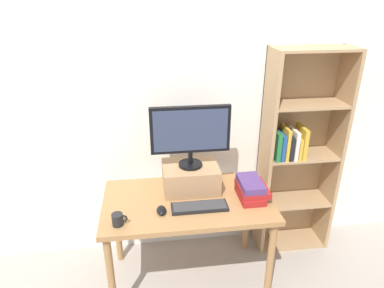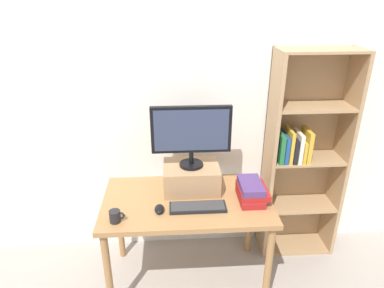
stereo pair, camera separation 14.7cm
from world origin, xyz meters
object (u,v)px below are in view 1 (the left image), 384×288
(book_stack, at_px, (251,189))
(coffee_mug, at_px, (118,219))
(computer_mouse, at_px, (161,210))
(computer_monitor, at_px, (190,133))
(desk, at_px, (188,210))
(riser_box, at_px, (190,177))
(bookshelf_unit, at_px, (297,153))
(keyboard, at_px, (200,207))

(book_stack, distance_m, coffee_mug, 0.94)
(computer_mouse, height_order, coffee_mug, coffee_mug)
(computer_monitor, height_order, book_stack, computer_monitor)
(desk, relative_size, computer_monitor, 2.12)
(riser_box, xyz_separation_m, computer_mouse, (-0.23, -0.28, -0.08))
(book_stack, xyz_separation_m, coffee_mug, (-0.92, -0.20, -0.03))
(desk, distance_m, riser_box, 0.24)
(computer_monitor, bearing_deg, computer_mouse, -129.82)
(desk, distance_m, coffee_mug, 0.54)
(riser_box, xyz_separation_m, computer_monitor, (0.00, -0.00, 0.35))
(desk, height_order, computer_monitor, computer_monitor)
(bookshelf_unit, distance_m, computer_mouse, 1.24)
(bookshelf_unit, bearing_deg, keyboard, -152.02)
(computer_monitor, distance_m, book_stack, 0.59)
(desk, height_order, bookshelf_unit, bookshelf_unit)
(riser_box, distance_m, coffee_mug, 0.63)
(keyboard, relative_size, computer_mouse, 3.68)
(bookshelf_unit, xyz_separation_m, computer_mouse, (-1.13, -0.48, -0.12))
(desk, height_order, book_stack, book_stack)
(bookshelf_unit, height_order, keyboard, bookshelf_unit)
(bookshelf_unit, bearing_deg, book_stack, -142.68)
(computer_monitor, xyz_separation_m, keyboard, (0.03, -0.26, -0.44))
(desk, relative_size, keyboard, 3.09)
(computer_mouse, bearing_deg, riser_box, 50.33)
(computer_monitor, relative_size, computer_mouse, 5.37)
(riser_box, bearing_deg, computer_monitor, -90.00)
(computer_mouse, bearing_deg, book_stack, 9.18)
(book_stack, bearing_deg, desk, 176.18)
(bookshelf_unit, distance_m, book_stack, 0.62)
(coffee_mug, bearing_deg, keyboard, 11.44)
(keyboard, bearing_deg, riser_box, 96.01)
(coffee_mug, bearing_deg, riser_box, 36.35)
(computer_monitor, distance_m, keyboard, 0.51)
(desk, height_order, keyboard, keyboard)
(computer_monitor, distance_m, coffee_mug, 0.75)
(desk, distance_m, book_stack, 0.48)
(computer_monitor, bearing_deg, coffee_mug, -143.76)
(book_stack, bearing_deg, riser_box, 156.96)
(desk, bearing_deg, bookshelf_unit, 20.09)
(computer_monitor, height_order, keyboard, computer_monitor)
(computer_monitor, height_order, computer_mouse, computer_monitor)
(riser_box, height_order, computer_mouse, riser_box)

